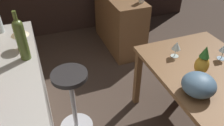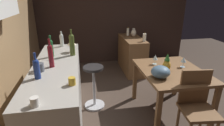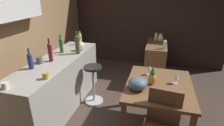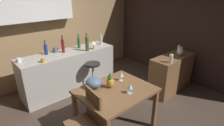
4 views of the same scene
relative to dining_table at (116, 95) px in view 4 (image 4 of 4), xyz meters
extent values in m
plane|color=#47382D|center=(0.01, 0.30, -0.64)|extent=(9.00, 9.00, 0.00)
cube|color=#9E7A51|center=(0.01, 2.40, 0.66)|extent=(5.20, 0.10, 2.60)
cube|color=white|center=(-0.29, 2.28, 1.21)|extent=(1.70, 0.32, 0.64)
cube|color=#33231E|center=(2.56, 0.60, 0.66)|extent=(0.10, 4.40, 2.60)
cube|color=brown|center=(0.00, 0.00, 0.08)|extent=(1.11, 0.89, 0.04)
cube|color=brown|center=(-0.50, 0.40, -0.29)|extent=(0.06, 0.06, 0.70)
cube|color=brown|center=(0.50, 0.40, -0.29)|extent=(0.06, 0.06, 0.70)
cube|color=brown|center=(0.50, -0.40, -0.29)|extent=(0.06, 0.06, 0.70)
cube|color=#B2ADA3|center=(0.10, 1.65, -0.19)|extent=(2.10, 0.60, 0.90)
cube|color=brown|center=(1.77, 0.10, -0.23)|extent=(1.10, 0.44, 0.82)
cube|color=brown|center=(-0.65, -0.05, -0.18)|extent=(0.44, 0.44, 0.04)
cube|color=brown|center=(-0.47, -0.07, 0.05)|extent=(0.07, 0.38, 0.47)
cylinder|color=#262323|center=(0.38, 1.13, 0.06)|extent=(0.32, 0.32, 0.04)
cylinder|color=silver|center=(0.38, 1.13, -0.29)|extent=(0.04, 0.04, 0.68)
cylinder|color=silver|center=(0.38, 1.13, -0.63)|extent=(0.34, 0.34, 0.03)
cylinder|color=silver|center=(0.27, 0.16, 0.10)|extent=(0.07, 0.07, 0.00)
cylinder|color=silver|center=(0.27, 0.16, 0.14)|extent=(0.01, 0.01, 0.07)
cone|color=silver|center=(0.27, 0.16, 0.21)|extent=(0.08, 0.08, 0.07)
cylinder|color=silver|center=(0.08, -0.22, 0.10)|extent=(0.07, 0.07, 0.00)
cylinder|color=silver|center=(0.08, -0.22, 0.14)|extent=(0.01, 0.01, 0.08)
cone|color=silver|center=(0.08, -0.22, 0.21)|extent=(0.08, 0.08, 0.07)
ellipsoid|color=gold|center=(-0.02, 0.10, 0.18)|extent=(0.12, 0.12, 0.16)
cone|color=#2D6B28|center=(-0.02, 0.10, 0.31)|extent=(0.08, 0.08, 0.10)
ellipsoid|color=slate|center=(-0.21, 0.28, 0.18)|extent=(0.25, 0.25, 0.16)
cylinder|color=maroon|center=(0.02, 1.69, 0.39)|extent=(0.06, 0.06, 0.26)
sphere|color=maroon|center=(0.02, 1.69, 0.52)|extent=(0.06, 0.06, 0.06)
cylinder|color=maroon|center=(0.02, 1.69, 0.58)|extent=(0.03, 0.03, 0.09)
cylinder|color=navy|center=(-0.31, 1.80, 0.35)|extent=(0.07, 0.07, 0.19)
sphere|color=navy|center=(-0.31, 1.80, 0.45)|extent=(0.07, 0.07, 0.07)
cylinder|color=navy|center=(-0.31, 1.80, 0.51)|extent=(0.03, 0.03, 0.09)
cylinder|color=silver|center=(1.00, 1.63, 0.35)|extent=(0.07, 0.07, 0.20)
sphere|color=silver|center=(1.00, 1.63, 0.45)|extent=(0.07, 0.07, 0.07)
cylinder|color=silver|center=(1.00, 1.63, 0.50)|extent=(0.03, 0.03, 0.06)
cylinder|color=#475623|center=(0.47, 1.43, 0.40)|extent=(0.08, 0.08, 0.29)
sphere|color=#475623|center=(0.47, 1.43, 0.55)|extent=(0.08, 0.08, 0.08)
cylinder|color=#475623|center=(0.47, 1.43, 0.61)|extent=(0.03, 0.03, 0.08)
cylinder|color=#1E592D|center=(0.44, 1.74, 0.37)|extent=(0.06, 0.06, 0.23)
sphere|color=#1E592D|center=(0.44, 1.74, 0.49)|extent=(0.06, 0.06, 0.06)
cylinder|color=#1E592D|center=(0.44, 1.74, 0.54)|extent=(0.03, 0.03, 0.08)
cylinder|color=#515660|center=(-0.11, 1.80, 0.31)|extent=(0.09, 0.09, 0.11)
torus|color=#515660|center=(-0.05, 1.80, 0.31)|extent=(0.05, 0.01, 0.05)
cylinder|color=gold|center=(-0.53, 1.41, 0.30)|extent=(0.07, 0.07, 0.08)
torus|color=gold|center=(-0.48, 1.41, 0.30)|extent=(0.05, 0.01, 0.05)
cylinder|color=white|center=(-0.87, 1.71, 0.30)|extent=(0.07, 0.07, 0.08)
torus|color=white|center=(-0.82, 1.71, 0.30)|extent=(0.05, 0.01, 0.05)
cylinder|color=#A58447|center=(0.63, 1.44, 0.27)|extent=(0.08, 0.08, 0.02)
cylinder|color=#A58447|center=(0.63, 1.44, 0.33)|extent=(0.02, 0.02, 0.10)
cone|color=beige|center=(0.63, 1.44, 0.41)|extent=(0.15, 0.15, 0.07)
cylinder|color=white|center=(2.04, 0.14, 0.26)|extent=(0.06, 0.06, 0.18)
ellipsoid|color=yellow|center=(2.04, 0.14, 0.36)|extent=(0.01, 0.01, 0.03)
cylinder|color=white|center=(1.40, -0.06, 0.26)|extent=(0.07, 0.07, 0.17)
ellipsoid|color=yellow|center=(1.40, -0.06, 0.36)|extent=(0.01, 0.01, 0.03)
ellipsoid|color=beige|center=(1.91, 0.03, 0.26)|extent=(0.13, 0.13, 0.17)
cylinder|color=beige|center=(1.91, 0.03, 0.36)|extent=(0.07, 0.07, 0.02)
camera|label=1|loc=(-1.13, 1.30, 1.27)|focal=35.69mm
camera|label=2|loc=(-2.29, 1.30, 1.15)|focal=29.39mm
camera|label=3|loc=(-2.28, 0.07, 1.32)|focal=28.68mm
camera|label=4|loc=(-1.62, -1.74, 1.51)|focal=28.83mm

